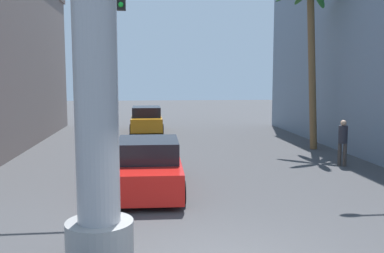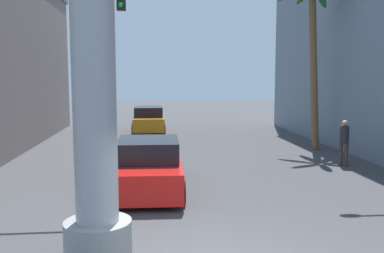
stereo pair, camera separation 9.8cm
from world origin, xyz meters
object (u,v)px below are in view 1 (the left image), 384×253
at_px(traffic_light_mast, 8,42).
at_px(pedestrian_mid_right, 343,139).
at_px(car_lead, 148,166).
at_px(car_far, 146,120).
at_px(palm_tree_mid_right, 312,39).

xyz_separation_m(traffic_light_mast, pedestrian_mid_right, (11.04, 3.41, -3.27)).
bearing_deg(car_lead, car_far, 90.15).
height_order(traffic_light_mast, pedestrian_mid_right, traffic_light_mast).
height_order(traffic_light_mast, car_lead, traffic_light_mast).
height_order(traffic_light_mast, palm_tree_mid_right, palm_tree_mid_right).
bearing_deg(car_far, car_lead, -89.85).
distance_m(traffic_light_mast, car_lead, 5.20).
xyz_separation_m(traffic_light_mast, palm_tree_mid_right, (11.30, 7.40, 0.83)).
bearing_deg(traffic_light_mast, pedestrian_mid_right, 17.18).
relative_size(car_lead, car_far, 1.20).
relative_size(traffic_light_mast, car_far, 1.40).
bearing_deg(palm_tree_mid_right, traffic_light_mast, -146.76).
relative_size(car_far, palm_tree_mid_right, 0.56).
distance_m(car_lead, pedestrian_mid_right, 7.82).
bearing_deg(palm_tree_mid_right, pedestrian_mid_right, -93.75).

